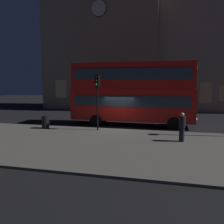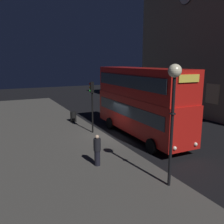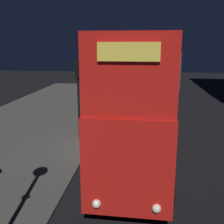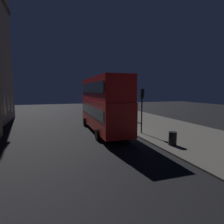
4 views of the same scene
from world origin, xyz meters
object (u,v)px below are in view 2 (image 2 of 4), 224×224
object	(u,v)px
street_lamp	(174,93)
pedestrian	(97,150)
double_decker_bus	(140,99)
litter_bin	(73,117)
traffic_light_near_kerb	(92,97)

from	to	relation	value
street_lamp	pedestrian	xyz separation A→B (m)	(-3.48, -2.13, -3.41)
double_decker_bus	litter_bin	xyz separation A→B (m)	(-6.26, -3.43, -2.35)
pedestrian	traffic_light_near_kerb	bearing A→B (deg)	53.37
pedestrian	litter_bin	xyz separation A→B (m)	(-10.10, 1.76, -0.40)
double_decker_bus	street_lamp	bearing A→B (deg)	-21.77
traffic_light_near_kerb	litter_bin	size ratio (longest dim) A/B	4.17
street_lamp	litter_bin	xyz separation A→B (m)	(-13.57, -0.37, -3.81)
double_decker_bus	litter_bin	distance (m)	7.51
double_decker_bus	traffic_light_near_kerb	world-z (taller)	double_decker_bus
litter_bin	street_lamp	bearing A→B (deg)	1.56
double_decker_bus	pedestrian	xyz separation A→B (m)	(3.84, -5.19, -1.94)
pedestrian	litter_bin	bearing A→B (deg)	62.74
traffic_light_near_kerb	litter_bin	world-z (taller)	traffic_light_near_kerb
traffic_light_near_kerb	street_lamp	bearing A→B (deg)	12.73
double_decker_bus	litter_bin	size ratio (longest dim) A/B	10.61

